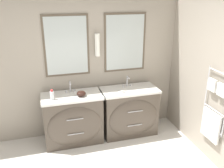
{
  "coord_description": "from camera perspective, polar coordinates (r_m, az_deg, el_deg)",
  "views": [
    {
      "loc": [
        -0.55,
        -2.09,
        2.51
      ],
      "look_at": [
        0.45,
        1.45,
        1.12
      ],
      "focal_mm": 40.0,
      "sensor_mm": 36.0,
      "label": 1
    }
  ],
  "objects": [
    {
      "name": "vanity_right",
      "position": [
        4.56,
        4.04,
        -6.3
      ],
      "size": [
        1.0,
        0.59,
        0.87
      ],
      "color": "#4C4238",
      "rests_on": "ground_plane"
    },
    {
      "name": "faucet_left",
      "position": [
        4.28,
        -9.53,
        -0.72
      ],
      "size": [
        0.17,
        0.12,
        0.2
      ],
      "color": "silver",
      "rests_on": "vanity_left"
    },
    {
      "name": "vanity_left",
      "position": [
        4.35,
        -8.87,
        -7.91
      ],
      "size": [
        1.0,
        0.59,
        0.87
      ],
      "color": "#4C4238",
      "rests_on": "ground_plane"
    },
    {
      "name": "soap_dish",
      "position": [
        4.24,
        2.43,
        -1.81
      ],
      "size": [
        0.1,
        0.07,
        0.04
      ],
      "color": "white",
      "rests_on": "vanity_right"
    },
    {
      "name": "wall_back",
      "position": [
        4.39,
        -7.85,
        4.68
      ],
      "size": [
        5.23,
        0.17,
        2.6
      ],
      "color": "#9E9384",
      "rests_on": "ground_plane"
    },
    {
      "name": "faucet_right",
      "position": [
        4.49,
        3.52,
        0.57
      ],
      "size": [
        0.17,
        0.12,
        0.2
      ],
      "color": "silver",
      "rests_on": "vanity_right"
    },
    {
      "name": "wall_right",
      "position": [
        4.04,
        21.56,
        1.68
      ],
      "size": [
        0.13,
        4.1,
        2.6
      ],
      "color": "#9E9384",
      "rests_on": "ground_plane"
    },
    {
      "name": "toiletry_bottle",
      "position": [
        4.07,
        -13.55,
        -2.47
      ],
      "size": [
        0.06,
        0.06,
        0.16
      ],
      "color": "silver",
      "rests_on": "vanity_left"
    },
    {
      "name": "amenity_bowl",
      "position": [
        4.12,
        -7.04,
        -2.19
      ],
      "size": [
        0.15,
        0.15,
        0.09
      ],
      "color": "black",
      "rests_on": "vanity_left"
    }
  ]
}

